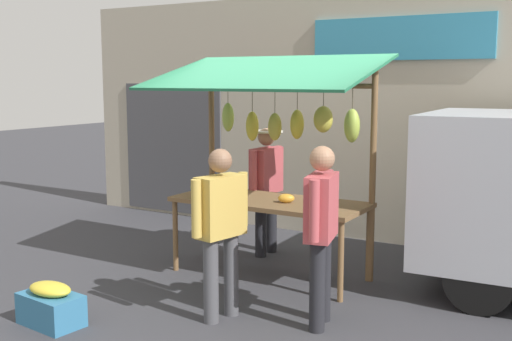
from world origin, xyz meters
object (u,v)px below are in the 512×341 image
object	(u,v)px
market_stall	(272,140)
shopper_in_grey_tee	(221,222)
vendor_with_sunhat	(266,181)
produce_crate_side	(51,306)
shopper_with_shopping_bag	(321,223)

from	to	relation	value
market_stall	shopper_in_grey_tee	world-z (taller)	market_stall
market_stall	vendor_with_sunhat	world-z (taller)	market_stall
shopper_in_grey_tee	market_stall	bearing A→B (deg)	21.88
market_stall	shopper_in_grey_tee	distance (m)	1.57
vendor_with_sunhat	shopper_in_grey_tee	world-z (taller)	vendor_with_sunhat
market_stall	produce_crate_side	distance (m)	2.88
vendor_with_sunhat	produce_crate_side	distance (m)	3.19
shopper_with_shopping_bag	produce_crate_side	bearing A→B (deg)	106.95
shopper_in_grey_tee	shopper_with_shopping_bag	size ratio (longest dim) A/B	0.97
shopper_in_grey_tee	shopper_with_shopping_bag	bearing A→B (deg)	-58.71
produce_crate_side	shopper_in_grey_tee	bearing A→B (deg)	-143.55
market_stall	shopper_with_shopping_bag	bearing A→B (deg)	135.61
market_stall	shopper_with_shopping_bag	distance (m)	1.69
shopper_in_grey_tee	vendor_with_sunhat	bearing A→B (deg)	30.51
market_stall	produce_crate_side	size ratio (longest dim) A/B	3.97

